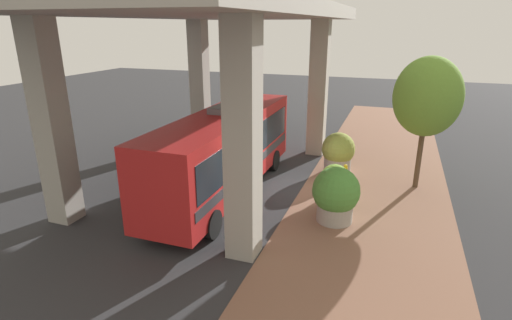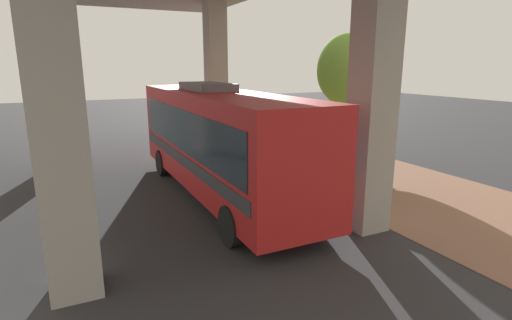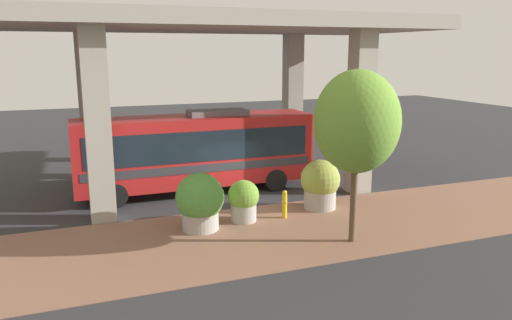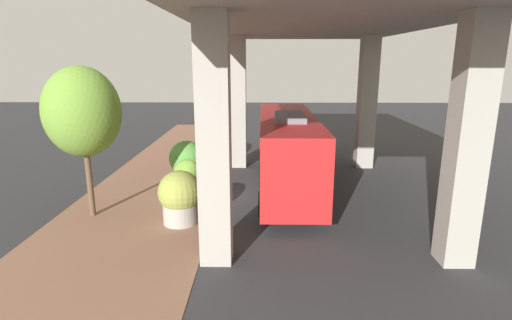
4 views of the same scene
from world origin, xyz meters
The scene contains 9 objects.
ground_plane centered at (0.00, 0.00, 0.00)m, with size 80.00×80.00×0.00m, color #2D2D30.
sidewalk_strip centered at (-3.00, 0.00, 0.01)m, with size 6.00×40.00×0.02m.
overpass centered at (4.00, 0.00, 6.69)m, with size 9.40×18.92×7.66m.
bus centered at (2.97, 1.29, 1.97)m, with size 2.53×10.32×3.63m.
fire_hydrant centered at (-1.72, -0.92, 0.55)m, with size 0.38×0.18×1.09m.
planter_front centered at (-1.50, 0.63, 0.80)m, with size 1.15×1.15×1.56m.
planter_middle centered at (-1.12, -2.73, 1.00)m, with size 1.56×1.56×1.98m.
planter_back centered at (-1.80, 2.34, 1.03)m, with size 1.70×1.70×2.05m.
street_tree_near centered at (-4.65, -2.06, 3.98)m, with size 2.73×2.73×5.63m.
Camera 1 is at (-3.51, 15.59, 6.80)m, focal length 28.00 mm.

